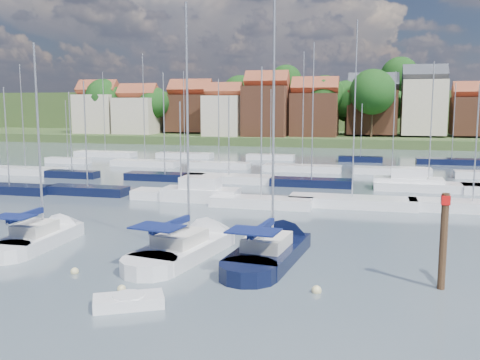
# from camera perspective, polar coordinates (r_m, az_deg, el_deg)

# --- Properties ---
(ground) EXTENTS (260.00, 260.00, 0.00)m
(ground) POSITION_cam_1_polar(r_m,az_deg,el_deg) (67.12, 5.54, 0.54)
(ground) COLOR #434E5A
(ground) RESTS_ON ground
(sailboat_left) EXTENTS (2.81, 9.96, 13.56)m
(sailboat_left) POSITION_cam_1_polar(r_m,az_deg,el_deg) (36.91, -19.69, -5.62)
(sailboat_left) COLOR white
(sailboat_left) RESTS_ON ground
(sailboat_centre) EXTENTS (5.05, 11.94, 15.73)m
(sailboat_centre) POSITION_cam_1_polar(r_m,az_deg,el_deg) (32.84, -4.67, -6.86)
(sailboat_centre) COLOR white
(sailboat_centre) RESTS_ON ground
(sailboat_navy) EXTENTS (4.29, 11.88, 16.10)m
(sailboat_navy) POSITION_cam_1_polar(r_m,az_deg,el_deg) (32.06, 3.94, -7.22)
(sailboat_navy) COLOR black
(sailboat_navy) RESTS_ON ground
(tender) EXTENTS (3.33, 2.66, 0.65)m
(tender) POSITION_cam_1_polar(r_m,az_deg,el_deg) (24.50, -11.79, -12.56)
(tender) COLOR white
(tender) RESTS_ON ground
(timber_piling) EXTENTS (0.40, 0.40, 6.93)m
(timber_piling) POSITION_cam_1_polar(r_m,az_deg,el_deg) (27.54, 20.78, -7.98)
(timber_piling) COLOR #4C331E
(timber_piling) RESTS_ON ground
(buoy_c) EXTENTS (0.42, 0.42, 0.42)m
(buoy_c) POSITION_cam_1_polar(r_m,az_deg,el_deg) (29.79, -17.22, -9.49)
(buoy_c) COLOR beige
(buoy_c) RESTS_ON ground
(buoy_d) EXTENTS (0.41, 0.41, 0.41)m
(buoy_d) POSITION_cam_1_polar(r_m,az_deg,el_deg) (26.56, -12.51, -11.50)
(buoy_d) COLOR beige
(buoy_d) RESTS_ON ground
(buoy_e) EXTENTS (0.49, 0.49, 0.49)m
(buoy_e) POSITION_cam_1_polar(r_m,az_deg,el_deg) (34.94, 4.71, -6.54)
(buoy_e) COLOR #D85914
(buoy_e) RESTS_ON ground
(buoy_f) EXTENTS (0.48, 0.48, 0.48)m
(buoy_f) POSITION_cam_1_polar(r_m,az_deg,el_deg) (26.03, 8.16, -11.79)
(buoy_f) COLOR beige
(buoy_f) RESTS_ON ground
(marina_field) EXTENTS (79.62, 41.41, 15.93)m
(marina_field) POSITION_cam_1_polar(r_m,az_deg,el_deg) (62.03, 6.60, 0.31)
(marina_field) COLOR white
(marina_field) RESTS_ON ground
(far_shore_town) EXTENTS (212.46, 90.00, 22.27)m
(far_shore_town) POSITION_cam_1_polar(r_m,az_deg,el_deg) (158.68, 11.52, 6.46)
(far_shore_town) COLOR #3A4A25
(far_shore_town) RESTS_ON ground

